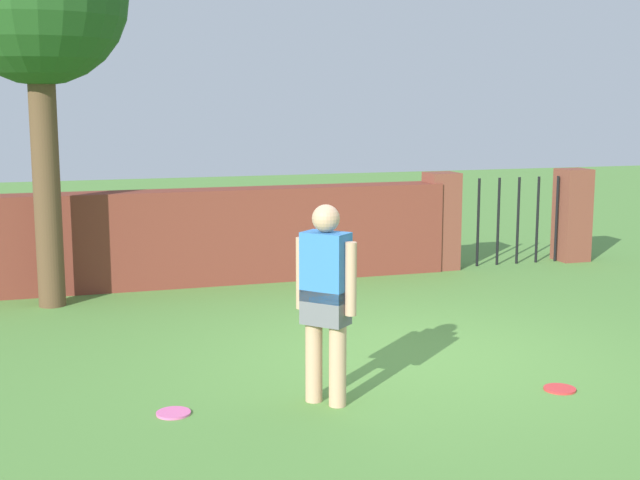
{
  "coord_description": "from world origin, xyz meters",
  "views": [
    {
      "loc": [
        -3.24,
        -7.35,
        2.42
      ],
      "look_at": [
        -0.59,
        1.03,
        1.0
      ],
      "focal_mm": 48.55,
      "sensor_mm": 36.0,
      "label": 1
    }
  ],
  "objects_px": {
    "tree": "(37,0)",
    "frisbee_red": "(560,389)",
    "frisbee_pink": "(173,413)",
    "person": "(326,295)"
  },
  "relations": [
    {
      "from": "tree",
      "to": "person",
      "type": "xyz_separation_m",
      "value": [
        2.07,
        -4.18,
        -2.64
      ]
    },
    {
      "from": "frisbee_pink",
      "to": "frisbee_red",
      "type": "bearing_deg",
      "value": -7.38
    },
    {
      "from": "person",
      "to": "frisbee_red",
      "type": "bearing_deg",
      "value": -140.66
    },
    {
      "from": "tree",
      "to": "frisbee_red",
      "type": "bearing_deg",
      "value": -47.76
    },
    {
      "from": "frisbee_red",
      "to": "tree",
      "type": "bearing_deg",
      "value": 132.24
    },
    {
      "from": "person",
      "to": "frisbee_pink",
      "type": "relative_size",
      "value": 6.0
    },
    {
      "from": "frisbee_red",
      "to": "frisbee_pink",
      "type": "xyz_separation_m",
      "value": [
        -3.2,
        0.41,
        0.0
      ]
    },
    {
      "from": "person",
      "to": "frisbee_pink",
      "type": "height_order",
      "value": "person"
    },
    {
      "from": "frisbee_red",
      "to": "person",
      "type": "bearing_deg",
      "value": 171.59
    },
    {
      "from": "tree",
      "to": "frisbee_pink",
      "type": "relative_size",
      "value": 17.15
    }
  ]
}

